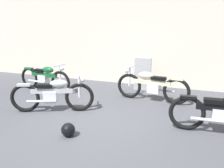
% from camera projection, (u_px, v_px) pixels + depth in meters
% --- Properties ---
extents(ground_plane, '(40.00, 40.00, 0.00)m').
position_uv_depth(ground_plane, '(87.00, 122.00, 5.06)').
color(ground_plane, '#47474C').
extents(building_wall, '(18.00, 0.30, 3.39)m').
position_uv_depth(building_wall, '(134.00, 38.00, 8.11)').
color(building_wall, beige).
rests_on(building_wall, ground_plane).
extents(stone_marker, '(0.56, 0.25, 1.09)m').
position_uv_depth(stone_marker, '(143.00, 74.00, 7.54)').
color(stone_marker, '#9E9EA3').
rests_on(stone_marker, ground_plane).
extents(helmet, '(0.28, 0.28, 0.28)m').
position_uv_depth(helmet, '(68.00, 130.00, 4.35)').
color(helmet, black).
rests_on(helmet, ground_plane).
extents(motorcycle_green, '(2.08, 0.58, 0.93)m').
position_uv_depth(motorcycle_green, '(45.00, 78.00, 7.42)').
color(motorcycle_green, black).
rests_on(motorcycle_green, ground_plane).
extents(motorcycle_cream, '(2.13, 0.60, 0.96)m').
position_uv_depth(motorcycle_cream, '(151.00, 85.00, 6.38)').
color(motorcycle_cream, black).
rests_on(motorcycle_cream, ground_plane).
extents(motorcycle_silver, '(1.94, 1.02, 0.93)m').
position_uv_depth(motorcycle_silver, '(53.00, 94.00, 5.57)').
color(motorcycle_silver, black).
rests_on(motorcycle_silver, ground_plane).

